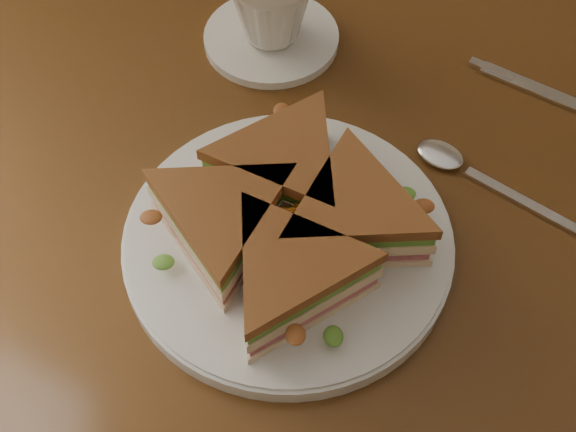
{
  "coord_description": "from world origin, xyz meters",
  "views": [
    {
      "loc": [
        0.19,
        -0.42,
        1.36
      ],
      "look_at": [
        -0.04,
        -0.1,
        0.8
      ],
      "focal_mm": 50.0,
      "sensor_mm": 36.0,
      "label": 1
    }
  ],
  "objects": [
    {
      "name": "plate",
      "position": [
        -0.04,
        -0.1,
        0.76
      ],
      "size": [
        0.3,
        0.3,
        0.02
      ],
      "primitive_type": "cylinder",
      "color": "white",
      "rests_on": "table"
    },
    {
      "name": "crisps_mound",
      "position": [
        -0.04,
        -0.1,
        0.79
      ],
      "size": [
        0.09,
        0.09,
        0.05
      ],
      "primitive_type": null,
      "color": "#C16B18",
      "rests_on": "plate"
    },
    {
      "name": "sandwich_wedges",
      "position": [
        -0.04,
        -0.1,
        0.8
      ],
      "size": [
        0.3,
        0.3,
        0.06
      ],
      "color": "#FFE3BC",
      "rests_on": "plate"
    },
    {
      "name": "coffee_cup",
      "position": [
        -0.21,
        0.12,
        0.8
      ],
      "size": [
        0.12,
        0.12,
        0.09
      ],
      "primitive_type": "imported",
      "rotation": [
        0.0,
        0.0,
        -0.39
      ],
      "color": "white",
      "rests_on": "saucer"
    },
    {
      "name": "table",
      "position": [
        0.0,
        0.0,
        0.65
      ],
      "size": [
        1.2,
        0.8,
        0.75
      ],
      "color": "#3C210D",
      "rests_on": "ground"
    },
    {
      "name": "knife",
      "position": [
        0.09,
        0.22,
        0.75
      ],
      "size": [
        0.22,
        0.02,
        0.0
      ],
      "rotation": [
        0.0,
        0.0,
        0.04
      ],
      "color": "silver",
      "rests_on": "table"
    },
    {
      "name": "saucer",
      "position": [
        -0.21,
        0.12,
        0.76
      ],
      "size": [
        0.15,
        0.15,
        0.01
      ],
      "primitive_type": "cylinder",
      "color": "white",
      "rests_on": "table"
    },
    {
      "name": "spoon",
      "position": [
        0.05,
        0.08,
        0.75
      ],
      "size": [
        0.18,
        0.03,
        0.01
      ],
      "rotation": [
        0.0,
        0.0,
        -0.04
      ],
      "color": "silver",
      "rests_on": "table"
    }
  ]
}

